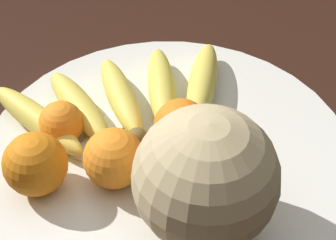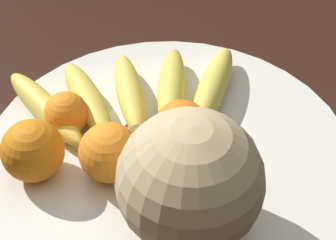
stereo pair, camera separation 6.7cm
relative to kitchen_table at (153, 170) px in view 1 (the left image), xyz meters
The scene contains 9 objects.
kitchen_table is the anchor object (origin of this frame).
fruit_bowl 0.11m from the kitchen_table, 40.07° to the left, with size 0.47×0.47×0.02m.
melon 0.25m from the kitchen_table, 36.98° to the left, with size 0.15×0.15×0.15m.
banana_bunch 0.13m from the kitchen_table, 106.55° to the right, with size 0.28×0.30×0.04m.
orange_front_left 0.17m from the kitchen_table, ahead, with size 0.07×0.07×0.07m.
orange_front_right 0.17m from the kitchen_table, 55.82° to the right, with size 0.06×0.06×0.06m.
orange_mid_center 0.22m from the kitchen_table, 31.92° to the right, with size 0.07×0.07×0.07m.
orange_back_left 0.15m from the kitchen_table, 56.49° to the left, with size 0.07×0.07×0.07m.
produce_tag 0.12m from the kitchen_table, 46.41° to the right, with size 0.10×0.05×0.00m.
Camera 1 is at (0.51, 0.18, 1.28)m, focal length 60.00 mm.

